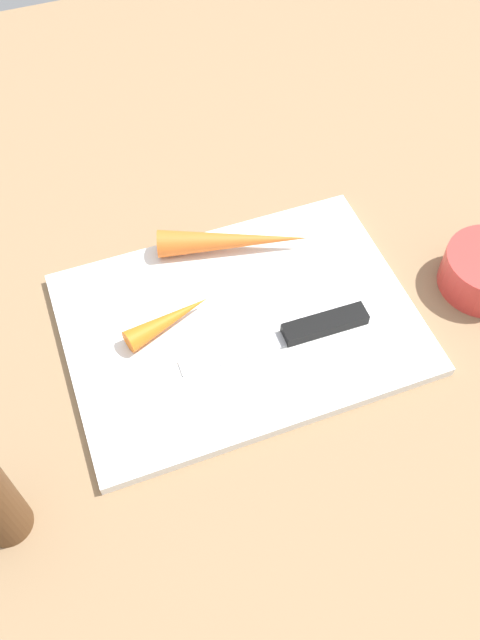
{
  "coord_description": "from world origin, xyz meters",
  "views": [
    {
      "loc": [
        0.14,
        0.38,
        0.58
      ],
      "look_at": [
        0.0,
        0.0,
        0.01
      ],
      "focal_mm": 37.44,
      "sensor_mm": 36.0,
      "label": 1
    }
  ],
  "objects_px": {
    "cutting_board": "(240,323)",
    "carrot_short": "(169,320)",
    "carrot_long": "(234,241)",
    "knife": "(313,328)"
  },
  "relations": [
    {
      "from": "cutting_board",
      "to": "carrot_short",
      "type": "bearing_deg",
      "value": -13.9
    },
    {
      "from": "carrot_long",
      "to": "carrot_short",
      "type": "relative_size",
      "value": 1.76
    },
    {
      "from": "knife",
      "to": "carrot_long",
      "type": "height_order",
      "value": "carrot_long"
    },
    {
      "from": "knife",
      "to": "carrot_long",
      "type": "distance_m",
      "value": 0.14
    },
    {
      "from": "cutting_board",
      "to": "carrot_short",
      "type": "xyz_separation_m",
      "value": [
        0.07,
        -0.02,
        0.02
      ]
    },
    {
      "from": "knife",
      "to": "carrot_short",
      "type": "relative_size",
      "value": 2.09
    },
    {
      "from": "knife",
      "to": "carrot_long",
      "type": "xyz_separation_m",
      "value": [
        0.04,
        -0.13,
        0.01
      ]
    },
    {
      "from": "cutting_board",
      "to": "carrot_long",
      "type": "distance_m",
      "value": 0.1
    },
    {
      "from": "carrot_long",
      "to": "cutting_board",
      "type": "bearing_deg",
      "value": -89.34
    },
    {
      "from": "carrot_long",
      "to": "carrot_short",
      "type": "height_order",
      "value": "carrot_long"
    }
  ]
}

